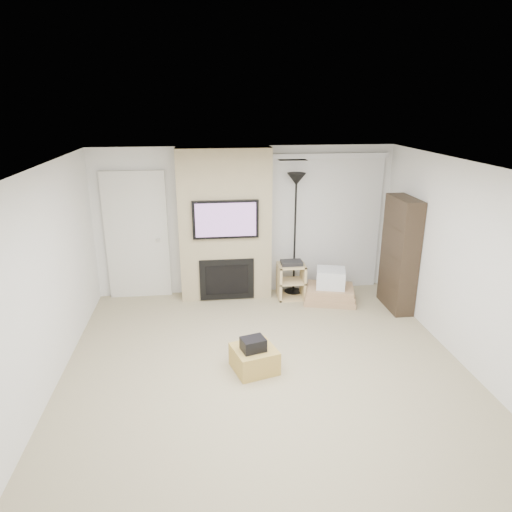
{
  "coord_description": "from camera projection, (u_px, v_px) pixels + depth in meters",
  "views": [
    {
      "loc": [
        -0.71,
        -4.71,
        3.17
      ],
      "look_at": [
        0.0,
        1.2,
        1.15
      ],
      "focal_mm": 32.0,
      "sensor_mm": 36.0,
      "label": 1
    }
  ],
  "objects": [
    {
      "name": "wall_front",
      "position": [
        341.0,
        464.0,
        2.54
      ],
      "size": [
        5.0,
        0.0,
        2.5
      ],
      "primitive_type": "cube",
      "rotation": [
        1.57,
        0.0,
        0.0
      ],
      "color": "white",
      "rests_on": "ground"
    },
    {
      "name": "floor_lamp",
      "position": [
        296.0,
        200.0,
        7.44
      ],
      "size": [
        0.31,
        0.31,
        2.09
      ],
      "color": "black",
      "rests_on": "floor"
    },
    {
      "name": "box_stack",
      "position": [
        330.0,
        289.0,
        7.59
      ],
      "size": [
        0.97,
        0.83,
        0.56
      ],
      "color": "tan",
      "rests_on": "floor"
    },
    {
      "name": "fireplace_wall",
      "position": [
        225.0,
        226.0,
        7.48
      ],
      "size": [
        1.5,
        0.47,
        2.5
      ],
      "color": "tan",
      "rests_on": "floor"
    },
    {
      "name": "ottoman",
      "position": [
        254.0,
        359.0,
        5.64
      ],
      "size": [
        0.62,
        0.62,
        0.3
      ],
      "primitive_type": "cube",
      "rotation": [
        0.0,
        0.0,
        0.28
      ],
      "color": "tan",
      "rests_on": "floor"
    },
    {
      "name": "bookshelf",
      "position": [
        400.0,
        254.0,
        7.15
      ],
      "size": [
        0.3,
        0.8,
        1.8
      ],
      "color": "black",
      "rests_on": "floor"
    },
    {
      "name": "floor",
      "position": [
        268.0,
        377.0,
        5.53
      ],
      "size": [
        5.0,
        5.5,
        0.0
      ],
      "primitive_type": "cube",
      "color": "tan",
      "rests_on": "ground"
    },
    {
      "name": "wall_back",
      "position": [
        245.0,
        221.0,
        7.71
      ],
      "size": [
        5.0,
        0.0,
        2.5
      ],
      "primitive_type": "cube",
      "rotation": [
        1.57,
        0.0,
        0.0
      ],
      "color": "white",
      "rests_on": "ground"
    },
    {
      "name": "vertical_blinds",
      "position": [
        326.0,
        218.0,
        7.82
      ],
      "size": [
        1.98,
        0.1,
        2.37
      ],
      "color": "silver",
      "rests_on": "floor"
    },
    {
      "name": "hvac_vent",
      "position": [
        293.0,
        160.0,
        5.53
      ],
      "size": [
        0.35,
        0.18,
        0.01
      ],
      "primitive_type": "cube",
      "color": "silver",
      "rests_on": "ceiling"
    },
    {
      "name": "av_stand",
      "position": [
        291.0,
        279.0,
        7.67
      ],
      "size": [
        0.45,
        0.38,
        0.66
      ],
      "color": "#DCBF84",
      "rests_on": "floor"
    },
    {
      "name": "ceiling",
      "position": [
        270.0,
        170.0,
        4.73
      ],
      "size": [
        5.0,
        5.5,
        0.0
      ],
      "primitive_type": "cube",
      "color": "white",
      "rests_on": "wall_back"
    },
    {
      "name": "entry_door",
      "position": [
        137.0,
        237.0,
        7.54
      ],
      "size": [
        1.02,
        0.11,
        2.14
      ],
      "color": "silver",
      "rests_on": "floor"
    },
    {
      "name": "wall_right",
      "position": [
        477.0,
        272.0,
        5.41
      ],
      "size": [
        0.0,
        5.5,
        2.5
      ],
      "primitive_type": "cube",
      "rotation": [
        1.57,
        0.0,
        1.57
      ],
      "color": "white",
      "rests_on": "ground"
    },
    {
      "name": "wall_left",
      "position": [
        36.0,
        292.0,
        4.84
      ],
      "size": [
        0.0,
        5.5,
        2.5
      ],
      "primitive_type": "cube",
      "rotation": [
        1.57,
        0.0,
        1.57
      ],
      "color": "white",
      "rests_on": "ground"
    },
    {
      "name": "black_bag",
      "position": [
        253.0,
        344.0,
        5.52
      ],
      "size": [
        0.33,
        0.29,
        0.16
      ],
      "primitive_type": "cube",
      "rotation": [
        0.0,
        0.0,
        0.28
      ],
      "color": "black",
      "rests_on": "ottoman"
    }
  ]
}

